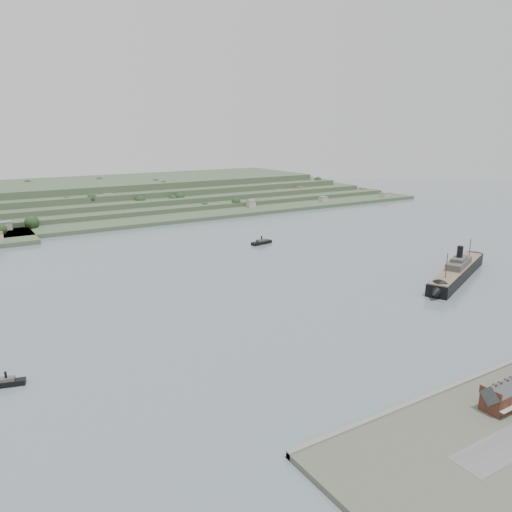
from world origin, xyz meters
TOP-DOWN VIEW (x-y plane):
  - ground at (0.00, 0.00)m, footprint 1400.00×1400.00m
  - far_peninsula at (27.91, 393.10)m, footprint 760.00×309.00m
  - steamship at (94.86, -54.99)m, footprint 105.61×54.18m
  - tugboat at (-178.78, -53.24)m, footprint 14.31×7.21m
  - ferry_east at (40.13, 103.13)m, footprint 20.68×8.73m

SIDE VIEW (x-z plane):
  - ground at x=0.00m, z-range 0.00..0.00m
  - tugboat at x=-178.78m, z-range -1.59..4.63m
  - ferry_east at x=40.13m, z-range -1.95..5.57m
  - steamship at x=94.86m, z-range -8.45..18.35m
  - far_peninsula at x=27.91m, z-range -3.12..26.88m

